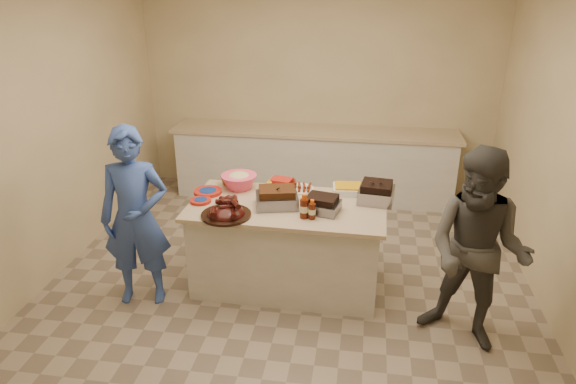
% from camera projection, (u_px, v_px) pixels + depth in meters
% --- Properties ---
extents(room, '(4.50, 5.00, 2.70)m').
position_uv_depth(room, '(287.00, 287.00, 4.81)').
color(room, beige).
rests_on(room, ground).
extents(back_counter, '(3.60, 0.64, 0.90)m').
position_uv_depth(back_counter, '(314.00, 163.00, 6.63)').
color(back_counter, silver).
rests_on(back_counter, ground).
extents(island, '(1.76, 0.95, 0.82)m').
position_uv_depth(island, '(287.00, 283.00, 4.87)').
color(island, silver).
rests_on(island, ground).
extents(rib_platter, '(0.50, 0.50, 0.17)m').
position_uv_depth(rib_platter, '(226.00, 216.00, 4.33)').
color(rib_platter, '#3D0D0A').
rests_on(rib_platter, island).
extents(pulled_pork_tray, '(0.42, 0.35, 0.11)m').
position_uv_depth(pulled_pork_tray, '(277.00, 206.00, 4.51)').
color(pulled_pork_tray, '#47230F').
rests_on(pulled_pork_tray, island).
extents(brisket_tray, '(0.34, 0.30, 0.09)m').
position_uv_depth(brisket_tray, '(322.00, 211.00, 4.42)').
color(brisket_tray, black).
rests_on(brisket_tray, island).
extents(roasting_pan, '(0.34, 0.34, 0.12)m').
position_uv_depth(roasting_pan, '(376.00, 201.00, 4.61)').
color(roasting_pan, gray).
rests_on(roasting_pan, island).
extents(coleslaw_bowl, '(0.35, 0.35, 0.23)m').
position_uv_depth(coleslaw_bowl, '(239.00, 188.00, 4.89)').
color(coleslaw_bowl, '#FB496E').
rests_on(coleslaw_bowl, island).
extents(sausage_plate, '(0.29, 0.29, 0.05)m').
position_uv_depth(sausage_plate, '(299.00, 189.00, 4.86)').
color(sausage_plate, silver).
rests_on(sausage_plate, island).
extents(mac_cheese_dish, '(0.34, 0.26, 0.08)m').
position_uv_depth(mac_cheese_dish, '(350.00, 193.00, 4.79)').
color(mac_cheese_dish, gold).
rests_on(mac_cheese_dish, island).
extents(bbq_bottle_a, '(0.07, 0.07, 0.21)m').
position_uv_depth(bbq_bottle_a, '(304.00, 218.00, 4.30)').
color(bbq_bottle_a, '#461609').
rests_on(bbq_bottle_a, island).
extents(bbq_bottle_b, '(0.06, 0.06, 0.17)m').
position_uv_depth(bbq_bottle_b, '(312.00, 219.00, 4.28)').
color(bbq_bottle_b, '#461609').
rests_on(bbq_bottle_b, island).
extents(mustard_bottle, '(0.05, 0.05, 0.13)m').
position_uv_depth(mustard_bottle, '(269.00, 192.00, 4.80)').
color(mustard_bottle, gold).
rests_on(mustard_bottle, island).
extents(sauce_bowl, '(0.14, 0.05, 0.14)m').
position_uv_depth(sauce_bowl, '(289.00, 194.00, 4.75)').
color(sauce_bowl, silver).
rests_on(sauce_bowl, island).
extents(plate_stack_large, '(0.26, 0.26, 0.03)m').
position_uv_depth(plate_stack_large, '(208.00, 193.00, 4.78)').
color(plate_stack_large, '#A91E12').
rests_on(plate_stack_large, island).
extents(plate_stack_small, '(0.19, 0.19, 0.03)m').
position_uv_depth(plate_stack_small, '(201.00, 202.00, 4.59)').
color(plate_stack_small, '#A91E12').
rests_on(plate_stack_small, island).
extents(plastic_cup, '(0.10, 0.10, 0.10)m').
position_uv_depth(plastic_cup, '(226.00, 184.00, 4.98)').
color(plastic_cup, '#AA4F18').
rests_on(plastic_cup, island).
extents(basket_stack, '(0.22, 0.18, 0.10)m').
position_uv_depth(basket_stack, '(281.00, 188.00, 4.89)').
color(basket_stack, '#A91E12').
rests_on(basket_stack, island).
extents(guest_blue, '(0.89, 1.68, 0.38)m').
position_uv_depth(guest_blue, '(146.00, 297.00, 4.66)').
color(guest_blue, '#3652A6').
rests_on(guest_blue, ground).
extents(guest_gray, '(1.43, 1.78, 0.61)m').
position_uv_depth(guest_gray, '(463.00, 339.00, 4.13)').
color(guest_gray, '#4B4943').
rests_on(guest_gray, ground).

